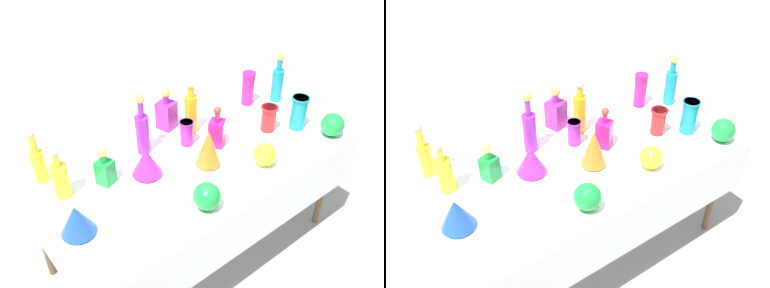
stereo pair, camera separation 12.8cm
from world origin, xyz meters
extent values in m
plane|color=gray|center=(0.00, 0.00, 0.00)|extent=(40.00, 40.00, 0.00)
cube|color=white|center=(0.00, 0.00, 0.74)|extent=(1.86, 0.97, 0.03)
cube|color=white|center=(0.00, -0.49, 0.59)|extent=(1.86, 0.01, 0.33)
cylinder|color=brown|center=(0.83, -0.38, 0.36)|extent=(0.04, 0.04, 0.73)
cylinder|color=brown|center=(-0.83, 0.38, 0.36)|extent=(0.04, 0.04, 0.73)
cylinder|color=brown|center=(0.83, 0.38, 0.36)|extent=(0.04, 0.04, 0.73)
cylinder|color=teal|center=(0.86, 0.14, 0.87)|extent=(0.08, 0.08, 0.23)
cylinder|color=teal|center=(0.86, 0.14, 1.03)|extent=(0.04, 0.04, 0.08)
sphere|color=gold|center=(0.86, 0.14, 1.09)|extent=(0.06, 0.06, 0.06)
cylinder|color=yellow|center=(-0.75, 0.35, 0.85)|extent=(0.07, 0.07, 0.19)
cylinder|color=yellow|center=(-0.75, 0.35, 1.00)|extent=(0.03, 0.03, 0.11)
sphere|color=#B2B2B7|center=(-0.75, 0.35, 1.07)|extent=(0.04, 0.04, 0.04)
cylinder|color=orange|center=(0.16, 0.22, 0.88)|extent=(0.08, 0.08, 0.25)
cylinder|color=orange|center=(0.16, 0.22, 1.04)|extent=(0.04, 0.04, 0.07)
sphere|color=#B2B2B7|center=(0.16, 0.22, 1.10)|extent=(0.06, 0.06, 0.06)
cylinder|color=purple|center=(-0.18, 0.22, 0.88)|extent=(0.08, 0.08, 0.24)
cylinder|color=purple|center=(-0.18, 0.22, 1.05)|extent=(0.03, 0.03, 0.10)
sphere|color=gold|center=(-0.18, 0.22, 1.12)|extent=(0.05, 0.05, 0.05)
cylinder|color=yellow|center=(-0.71, 0.17, 0.86)|extent=(0.09, 0.09, 0.19)
cylinder|color=yellow|center=(-0.71, 0.17, 0.99)|extent=(0.03, 0.03, 0.08)
sphere|color=#B2B2B7|center=(-0.71, 0.17, 1.04)|extent=(0.04, 0.04, 0.04)
cube|color=#198C38|center=(-0.49, 0.12, 0.83)|extent=(0.11, 0.11, 0.14)
cylinder|color=#198C38|center=(-0.49, 0.12, 0.92)|extent=(0.03, 0.03, 0.05)
sphere|color=gold|center=(-0.49, 0.12, 0.96)|extent=(0.05, 0.05, 0.05)
cube|color=purple|center=(0.07, 0.34, 0.85)|extent=(0.13, 0.13, 0.18)
cylinder|color=purple|center=(0.07, 0.34, 0.97)|extent=(0.04, 0.04, 0.06)
sphere|color=gold|center=(0.07, 0.34, 1.01)|extent=(0.06, 0.06, 0.06)
cube|color=#C61972|center=(0.19, 0.01, 0.84)|extent=(0.12, 0.12, 0.17)
cylinder|color=#C61972|center=(0.19, 0.01, 0.96)|extent=(0.03, 0.03, 0.06)
sphere|color=maroon|center=(0.19, 0.01, 1.00)|extent=(0.05, 0.05, 0.05)
cylinder|color=red|center=(0.55, -0.07, 0.84)|extent=(0.09, 0.09, 0.17)
cylinder|color=red|center=(0.55, -0.07, 0.92)|extent=(0.11, 0.11, 0.01)
cylinder|color=teal|center=(0.71, -0.17, 0.87)|extent=(0.10, 0.10, 0.22)
cylinder|color=teal|center=(0.71, -0.17, 0.97)|extent=(0.11, 0.11, 0.01)
cylinder|color=purple|center=(0.06, 0.13, 0.84)|extent=(0.08, 0.08, 0.16)
cylinder|color=purple|center=(0.06, 0.13, 0.91)|extent=(0.09, 0.09, 0.01)
cylinder|color=#C61972|center=(0.67, 0.24, 0.88)|extent=(0.08, 0.08, 0.23)
cylinder|color=#C61972|center=(0.67, 0.24, 0.99)|extent=(0.09, 0.09, 0.01)
cylinder|color=blue|center=(-0.77, -0.11, 0.77)|extent=(0.09, 0.09, 0.01)
cone|color=blue|center=(-0.77, -0.11, 0.85)|extent=(0.17, 0.17, 0.15)
cylinder|color=purple|center=(-0.28, 0.04, 0.77)|extent=(0.08, 0.08, 0.01)
cone|color=purple|center=(-0.28, 0.04, 0.85)|extent=(0.17, 0.17, 0.16)
cylinder|color=orange|center=(0.04, -0.10, 0.77)|extent=(0.07, 0.07, 0.01)
cone|color=orange|center=(0.04, -0.10, 0.88)|extent=(0.15, 0.15, 0.22)
cylinder|color=yellow|center=(0.28, -0.30, 0.76)|extent=(0.06, 0.06, 0.01)
sphere|color=yellow|center=(0.28, -0.30, 0.83)|extent=(0.13, 0.13, 0.13)
cylinder|color=#198C38|center=(-0.19, -0.36, 0.76)|extent=(0.06, 0.06, 0.01)
sphere|color=#198C38|center=(-0.19, -0.36, 0.84)|extent=(0.14, 0.14, 0.14)
cylinder|color=#198C38|center=(0.80, -0.36, 0.76)|extent=(0.06, 0.06, 0.01)
sphere|color=#198C38|center=(0.80, -0.36, 0.84)|extent=(0.14, 0.14, 0.14)
cube|color=white|center=(0.17, -0.42, 0.78)|extent=(0.06, 0.03, 0.04)
camera|label=1|loc=(-1.20, -1.50, 2.30)|focal=40.00mm
camera|label=2|loc=(-1.10, -1.58, 2.30)|focal=40.00mm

